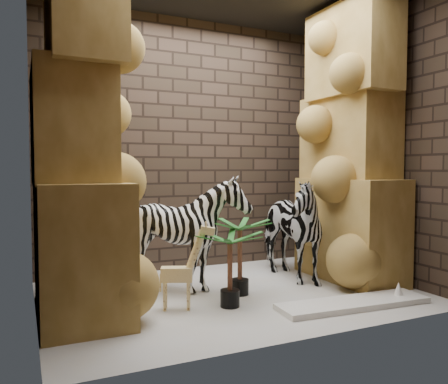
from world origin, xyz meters
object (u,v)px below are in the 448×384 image
zebra_left (186,239)px  palm_front (240,257)px  giraffe_toy (177,265)px  zebra_right (285,220)px  palm_back (230,269)px  surfboard (354,303)px

zebra_left → palm_front: size_ratio=1.56×
giraffe_toy → zebra_right: bearing=42.7°
zebra_right → palm_front: size_ratio=1.76×
palm_front → palm_back: palm_front is taller
palm_front → surfboard: size_ratio=0.52×
zebra_left → surfboard: zebra_left is taller
giraffe_toy → palm_back: (0.45, -0.12, -0.05)m
palm_front → palm_back: (-0.25, -0.30, -0.03)m
zebra_left → palm_front: bearing=-41.0°
giraffe_toy → palm_front: 0.72m
palm_front → zebra_right: bearing=25.3°
giraffe_toy → palm_front: giraffe_toy is taller
zebra_right → palm_front: (-0.73, -0.34, -0.28)m
giraffe_toy → surfboard: 1.59m
palm_front → surfboard: bearing=-44.5°
zebra_left → palm_back: zebra_left is taller
zebra_right → giraffe_toy: bearing=-158.7°
zebra_left → palm_back: 0.67m
zebra_left → palm_front: zebra_left is taller
zebra_left → palm_front: (0.43, -0.32, -0.15)m
giraffe_toy → palm_back: 0.47m
palm_front → giraffe_toy: bearing=-165.5°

